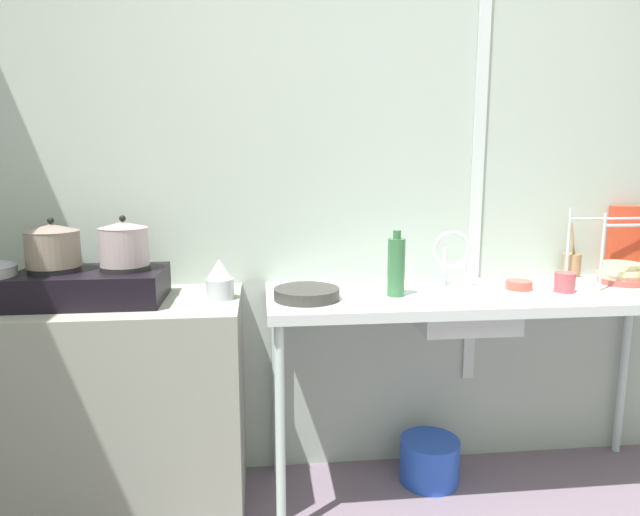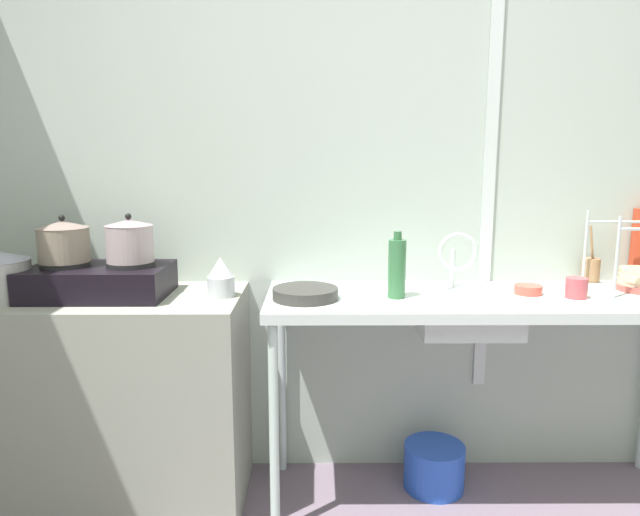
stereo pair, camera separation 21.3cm
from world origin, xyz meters
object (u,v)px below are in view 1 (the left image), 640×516
at_px(pot_on_left_burner, 53,245).
at_px(cup_by_rack, 565,282).
at_px(percolator, 220,279).
at_px(dish_rack, 621,275).
at_px(utensil_jar, 572,265).
at_px(stove, 92,285).
at_px(pot_on_right_burner, 124,243).
at_px(sink_basin, 461,310).
at_px(cereal_box, 628,241).
at_px(frying_pan, 307,294).
at_px(bottle_by_sink, 396,267).
at_px(bucket_on_floor, 429,460).
at_px(faucet, 451,252).
at_px(small_bowl_on_drainboard, 519,285).

relative_size(pot_on_left_burner, cup_by_rack, 2.37).
xyz_separation_m(percolator, dish_rack, (1.66, 0.04, -0.03)).
bearing_deg(pot_on_left_burner, percolator, -0.69).
xyz_separation_m(pot_on_left_burner, utensil_jar, (2.14, 0.21, -0.16)).
relative_size(stove, pot_on_right_burner, 2.82).
height_order(sink_basin, cereal_box, cereal_box).
bearing_deg(cereal_box, percolator, -164.62).
bearing_deg(frying_pan, pot_on_right_burner, 175.64).
bearing_deg(bottle_by_sink, dish_rack, 3.81).
xyz_separation_m(utensil_jar, bucket_on_floor, (-0.67, -0.13, -0.83)).
bearing_deg(bottle_by_sink, faucet, 25.62).
bearing_deg(bucket_on_floor, cup_by_rack, -13.04).
height_order(pot_on_left_burner, utensil_jar, pot_on_left_burner).
bearing_deg(pot_on_left_burner, stove, -0.00).
bearing_deg(bucket_on_floor, stove, -176.86).
height_order(pot_on_left_burner, faucet, pot_on_left_burner).
height_order(dish_rack, small_bowl_on_drainboard, dish_rack).
height_order(pot_on_left_burner, bottle_by_sink, pot_on_left_burner).
height_order(faucet, dish_rack, dish_rack).
bearing_deg(pot_on_right_burner, small_bowl_on_drainboard, 0.89).
relative_size(cup_by_rack, small_bowl_on_drainboard, 0.76).
distance_m(pot_on_left_burner, pot_on_right_burner, 0.25).
distance_m(stove, percolator, 0.47).
distance_m(percolator, cereal_box, 1.82).
bearing_deg(dish_rack, small_bowl_on_drainboard, -178.73).
relative_size(small_bowl_on_drainboard, bucket_on_floor, 0.42).
distance_m(percolator, bucket_on_floor, 1.22).
bearing_deg(bottle_by_sink, small_bowl_on_drainboard, 5.96).
height_order(pot_on_right_burner, dish_rack, pot_on_right_burner).
height_order(percolator, bottle_by_sink, bottle_by_sink).
bearing_deg(dish_rack, cereal_box, 51.02).
bearing_deg(small_bowl_on_drainboard, bottle_by_sink, -174.04).
xyz_separation_m(cereal_box, utensil_jar, (-0.27, -0.01, -0.10)).
distance_m(stove, bottle_by_sink, 1.15).
relative_size(utensil_jar, bucket_on_floor, 0.97).
distance_m(pot_on_right_burner, bottle_by_sink, 1.03).
bearing_deg(pot_on_left_burner, faucet, 3.49).
distance_m(stove, dish_rack, 2.13).
bearing_deg(cup_by_rack, small_bowl_on_drainboard, 157.87).
xyz_separation_m(percolator, bucket_on_floor, (0.87, 0.08, -0.85)).
bearing_deg(percolator, pot_on_left_burner, 179.31).
distance_m(bottle_by_sink, bucket_on_floor, 0.91).
distance_m(sink_basin, cup_by_rack, 0.43).
relative_size(cup_by_rack, cereal_box, 0.25).
relative_size(stove, cup_by_rack, 6.49).
bearing_deg(cereal_box, faucet, -163.60).
distance_m(pot_on_right_burner, sink_basin, 1.32).
bearing_deg(percolator, stove, 179.12).
xyz_separation_m(frying_pan, small_bowl_on_drainboard, (0.88, 0.08, -0.00)).
relative_size(stove, utensil_jar, 2.11).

